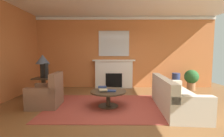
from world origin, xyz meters
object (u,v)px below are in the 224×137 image
Objects in this scene: table_lamp at (43,62)px; vase_on_side_table at (46,71)px; armchair_near_window at (47,96)px; vase_tall_corner at (176,81)px; coffee_table at (108,95)px; side_table at (44,87)px; potted_plant at (191,78)px; mantel_mirror at (114,44)px; fireplace at (114,75)px; sofa at (174,98)px.

table_lamp is 1.58× the size of vase_on_side_table.
table_lamp is (-0.44, 0.80, 0.92)m from armchair_near_window.
vase_tall_corner is at bearing 26.18° from armchair_near_window.
coffee_table is (1.72, 0.01, 0.03)m from armchair_near_window.
table_lamp reaches higher than side_table.
armchair_near_window is 1.14× the size of potted_plant.
armchair_near_window is at bearing -153.82° from vase_tall_corner.
table_lamp is 1.09× the size of vase_tall_corner.
armchair_near_window is 1.38× the size of vase_tall_corner.
side_table is (-2.16, 0.80, 0.06)m from coffee_table.
fireplace is at bearing -90.00° from mantel_mirror.
vase_on_side_table is 0.57× the size of potted_plant.
armchair_near_window is at bearing 176.98° from sofa.
sofa is 3.49m from armchair_near_window.
fireplace reaches higher than vase_on_side_table.
table_lamp is 0.35m from vase_on_side_table.
sofa is at bearing -124.41° from potted_plant.
coffee_table is at bearing -147.75° from potted_plant.
fireplace is 2.57× the size of side_table.
side_table is at bearing -164.18° from vase_tall_corner.
side_table is at bearing -142.09° from mantel_mirror.
side_table is at bearing 141.34° from vase_on_side_table.
fireplace reaches higher than potted_plant.
potted_plant is (3.34, 2.11, 0.16)m from coffee_table.
table_lamp is at bearing 141.34° from vase_on_side_table.
vase_on_side_table is at bearing -140.23° from fireplace.
armchair_near_window is 4.97m from vase_tall_corner.
vase_tall_corner is 5.01m from vase_on_side_table.
coffee_table is (-1.76, 0.19, 0.04)m from sofa.
coffee_table is at bearing -20.27° from side_table.
table_lamp is (-3.92, 0.99, 0.93)m from sofa.
vase_tall_corner reaches higher than coffee_table.
sofa is 1.78m from coffee_table.
fireplace is at bearing 120.91° from sofa.
fireplace is 2.94m from table_lamp.
mantel_mirror is 1.76× the size of table_lamp.
table_lamp reaches higher than armchair_near_window.
sofa is at bearing -112.29° from vase_tall_corner.
table_lamp is 0.90× the size of potted_plant.
mantel_mirror reaches higher than potted_plant.
potted_plant is at bearing -8.92° from mantel_mirror.
vase_tall_corner is 1.44× the size of vase_on_side_table.
side_table is 1.47× the size of vase_on_side_table.
coffee_table is at bearing -93.76° from fireplace.
potted_plant reaches higher than side_table.
vase_on_side_table reaches higher than vase_tall_corner.
armchair_near_window reaches higher than sofa.
mantel_mirror is 3.60m from armchair_near_window.
sofa is at bearing -14.13° from table_lamp.
coffee_table is at bearing 173.83° from sofa.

